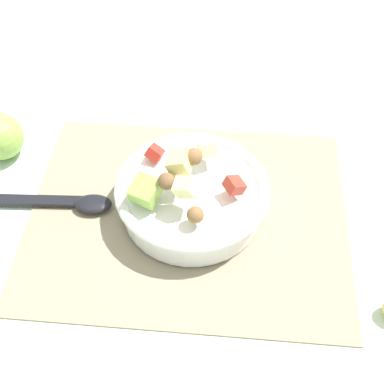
% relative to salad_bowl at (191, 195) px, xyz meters
% --- Properties ---
extents(ground_plane, '(2.40, 2.40, 0.00)m').
position_rel_salad_bowl_xyz_m(ground_plane, '(0.00, 0.01, -0.04)').
color(ground_plane, silver).
extents(placemat, '(0.47, 0.37, 0.01)m').
position_rel_salad_bowl_xyz_m(placemat, '(0.00, 0.01, -0.04)').
color(placemat, gray).
rests_on(placemat, ground_plane).
extents(salad_bowl, '(0.22, 0.22, 0.12)m').
position_rel_salad_bowl_xyz_m(salad_bowl, '(0.00, 0.00, 0.00)').
color(salad_bowl, white).
rests_on(salad_bowl, placemat).
extents(serving_spoon, '(0.24, 0.04, 0.01)m').
position_rel_salad_bowl_xyz_m(serving_spoon, '(0.20, 0.01, -0.03)').
color(serving_spoon, black).
rests_on(serving_spoon, placemat).
extents(whole_apple, '(0.08, 0.08, 0.09)m').
position_rel_salad_bowl_xyz_m(whole_apple, '(0.32, -0.09, -0.00)').
color(whole_apple, '#8CB74C').
rests_on(whole_apple, ground_plane).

